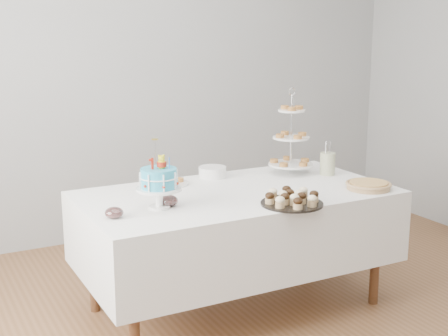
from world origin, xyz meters
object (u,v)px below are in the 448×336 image
cupcake_tray (292,198)px  pastry_plate (169,182)px  jam_bowl_b (169,201)px  jam_bowl_a (114,213)px  pie (368,185)px  birthday_cake (159,190)px  utensil_pitcher (328,163)px  plate_stack (212,172)px  table (236,227)px  tiered_stand (291,138)px

cupcake_tray → pastry_plate: (-0.44, 0.76, -0.02)m
cupcake_tray → jam_bowl_b: 0.70m
jam_bowl_a → jam_bowl_b: 0.35m
cupcake_tray → pie: size_ratio=1.26×
birthday_cake → utensil_pitcher: 1.35m
jam_bowl_a → plate_stack: bearing=33.0°
table → pastry_plate: size_ratio=7.63×
pastry_plate → tiered_stand: bearing=-7.1°
table → jam_bowl_b: 0.57m
plate_stack → pastry_plate: 0.34m
birthday_cake → plate_stack: (0.59, 0.51, -0.07)m
jam_bowl_b → utensil_pitcher: (1.26, 0.20, 0.05)m
pastry_plate → jam_bowl_a: 0.75m
table → tiered_stand: tiered_stand is taller
cupcake_tray → jam_bowl_a: bearing=166.7°
table → plate_stack: 0.48m
pie → cupcake_tray: bearing=-173.9°
birthday_cake → pastry_plate: (0.26, 0.47, -0.09)m
tiered_stand → jam_bowl_a: bearing=-163.5°
pie → jam_bowl_a: size_ratio=2.86×
jam_bowl_b → pastry_plate: bearing=66.8°
table → cupcake_tray: (0.14, -0.40, 0.27)m
utensil_pitcher → jam_bowl_a: bearing=-170.9°
birthday_cake → pastry_plate: birthday_cake is taller
jam_bowl_a → utensil_pitcher: bearing=9.5°
pie → birthday_cake: bearing=170.6°
plate_stack → jam_bowl_b: bearing=-136.9°
pastry_plate → pie: bearing=-33.0°
utensil_pitcher → cupcake_tray: bearing=-141.8°
table → pie: pie is taller
birthday_cake → jam_bowl_b: (0.06, 0.02, -0.08)m
birthday_cake → cupcake_tray: size_ratio=1.09×
birthday_cake → jam_bowl_a: (-0.28, -0.05, -0.08)m
tiered_stand → jam_bowl_b: tiered_stand is taller
cupcake_tray → pie: 0.62m
utensil_pitcher → table: bearing=-172.9°
birthday_cake → utensil_pitcher: size_ratio=1.69×
plate_stack → pastry_plate: plate_stack is taller
birthday_cake → jam_bowl_a: bearing=-161.8°
pastry_plate → utensil_pitcher: size_ratio=1.08×
tiered_stand → plate_stack: tiered_stand is taller
table → utensil_pitcher: (0.77, 0.10, 0.31)m
cupcake_tray → tiered_stand: 0.80m
jam_bowl_a → tiered_stand: bearing=16.5°
birthday_cake → cupcake_tray: 0.76m
tiered_stand → table: bearing=-156.2°
pastry_plate → jam_bowl_b: 0.49m
cupcake_tray → plate_stack: cupcake_tray is taller
birthday_cake → tiered_stand: bearing=25.4°
cupcake_tray → pastry_plate: size_ratio=1.43×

